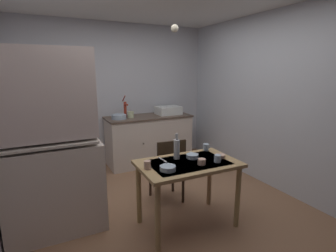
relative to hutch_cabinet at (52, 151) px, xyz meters
name	(u,v)px	position (x,y,z in m)	size (l,w,h in m)	color
ground_plane	(165,210)	(1.22, -0.16, -0.90)	(5.01, 5.01, 0.00)	#8F6549
wall_back	(116,95)	(1.22, 1.90, 0.36)	(3.55, 0.10, 2.53)	silver
wall_right	(275,102)	(2.99, -0.16, 0.36)	(0.10, 4.11, 2.53)	silver
hutch_cabinet	(52,151)	(0.00, 0.00, 0.00)	(0.97, 0.52, 1.93)	beige
counter_cabinet	(149,139)	(1.70, 1.53, -0.46)	(1.55, 0.64, 0.89)	beige
sink_basin	(168,110)	(2.10, 1.53, 0.06)	(0.44, 0.34, 0.15)	white
hand_pump	(125,108)	(1.27, 1.57, 0.15)	(0.05, 0.27, 0.39)	maroon
mixing_bowl_counter	(119,117)	(1.13, 1.48, 0.02)	(0.25, 0.25, 0.08)	#9EB2C6
stoneware_crock	(131,115)	(1.35, 1.51, 0.04)	(0.11, 0.11, 0.11)	beige
dining_table	(188,172)	(1.31, -0.54, -0.27)	(1.08, 0.68, 0.74)	#A78657
chair_far_side	(168,168)	(1.35, 0.03, -0.44)	(0.43, 0.43, 0.86)	#35261A
serving_bowl_wide	(220,156)	(1.72, -0.57, -0.14)	(0.11, 0.11, 0.03)	tan
soup_bowl_small	(192,156)	(1.42, -0.45, -0.14)	(0.14, 0.14, 0.05)	#9EB2C6
sauce_dish	(168,168)	(1.01, -0.65, -0.14)	(0.16, 0.16, 0.05)	#9EB2C6
mug_tall	(147,165)	(0.85, -0.52, -0.12)	(0.07, 0.07, 0.08)	tan
teacup_mint	(202,162)	(1.40, -0.66, -0.13)	(0.08, 0.08, 0.06)	tan
mug_dark	(218,159)	(1.60, -0.68, -0.12)	(0.07, 0.07, 0.08)	#9EB2C6
teacup_cream	(206,147)	(1.72, -0.28, -0.12)	(0.07, 0.07, 0.08)	#9EB2C6
glass_bottle	(177,149)	(1.25, -0.38, -0.04)	(0.07, 0.07, 0.29)	#B7BCC1
table_knife	(163,160)	(1.09, -0.35, -0.16)	(0.19, 0.02, 0.01)	silver
teaspoon_near_bowl	(193,153)	(1.52, -0.31, -0.16)	(0.14, 0.02, 0.01)	beige
pendant_bulb	(175,28)	(1.27, -0.29, 1.23)	(0.08, 0.08, 0.08)	#F9EFCC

